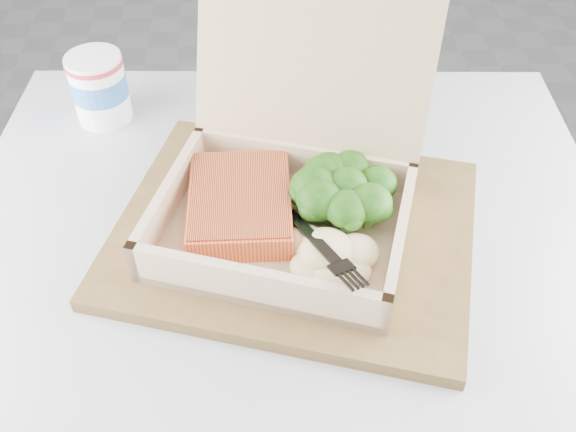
{
  "coord_description": "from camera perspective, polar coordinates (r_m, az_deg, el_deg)",
  "views": [
    {
      "loc": [
        0.11,
        -0.86,
        1.19
      ],
      "look_at": [
        0.15,
        -0.42,
        0.74
      ],
      "focal_mm": 40.0,
      "sensor_mm": 36.0,
      "label": 1
    }
  ],
  "objects": [
    {
      "name": "salmon_fillet",
      "position": [
        0.66,
        -4.29,
        1.08
      ],
      "size": [
        0.11,
        0.14,
        0.03
      ],
      "primitive_type": "cube",
      "rotation": [
        0.0,
        0.0,
        -0.04
      ],
      "color": "#FA5C30",
      "rests_on": "takeout_container"
    },
    {
      "name": "paper_cup",
      "position": [
        0.84,
        -16.45,
        11.02
      ],
      "size": [
        0.07,
        0.07,
        0.09
      ],
      "color": "white",
      "rests_on": "cafe_table"
    },
    {
      "name": "takeout_container",
      "position": [
        0.65,
        0.4,
        4.3
      ],
      "size": [
        0.32,
        0.32,
        0.22
      ],
      "rotation": [
        0.0,
        0.0,
        -0.34
      ],
      "color": "tan",
      "rests_on": "serving_tray"
    },
    {
      "name": "broccoli_pile",
      "position": [
        0.66,
        5.21,
        1.99
      ],
      "size": [
        0.12,
        0.12,
        0.04
      ],
      "primitive_type": null,
      "color": "#327119",
      "rests_on": "takeout_container"
    },
    {
      "name": "serving_tray",
      "position": [
        0.67,
        0.56,
        -1.31
      ],
      "size": [
        0.44,
        0.39,
        0.02
      ],
      "primitive_type": "cube",
      "rotation": [
        0.0,
        0.0,
        -0.32
      ],
      "color": "brown",
      "rests_on": "cafe_table"
    },
    {
      "name": "cafe_table",
      "position": [
        0.8,
        -0.26,
        -12.61
      ],
      "size": [
        0.77,
        0.77,
        0.7
      ],
      "rotation": [
        0.0,
        0.0,
        -0.09
      ],
      "color": "black",
      "rests_on": "floor"
    },
    {
      "name": "plastic_fork",
      "position": [
        0.62,
        1.32,
        -0.61
      ],
      "size": [
        0.07,
        0.14,
        0.03
      ],
      "rotation": [
        0.0,
        0.0,
        3.5
      ],
      "color": "black",
      "rests_on": "mashed_potatoes"
    },
    {
      "name": "floor",
      "position": [
        1.47,
        -7.17,
        -9.53
      ],
      "size": [
        4.0,
        4.0,
        0.0
      ],
      "primitive_type": "plane",
      "color": "#939399",
      "rests_on": "ground"
    },
    {
      "name": "mashed_potatoes",
      "position": [
        0.61,
        3.38,
        -3.04
      ],
      "size": [
        0.09,
        0.08,
        0.03
      ],
      "primitive_type": "ellipsoid",
      "color": "beige",
      "rests_on": "takeout_container"
    },
    {
      "name": "receipt",
      "position": [
        0.83,
        2.39,
        8.49
      ],
      "size": [
        0.12,
        0.15,
        0.0
      ],
      "primitive_type": "cube",
      "rotation": [
        0.0,
        0.0,
        -0.44
      ],
      "color": "white",
      "rests_on": "cafe_table"
    }
  ]
}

